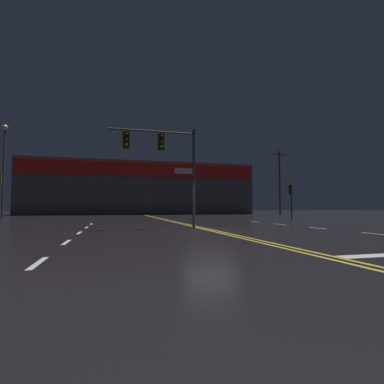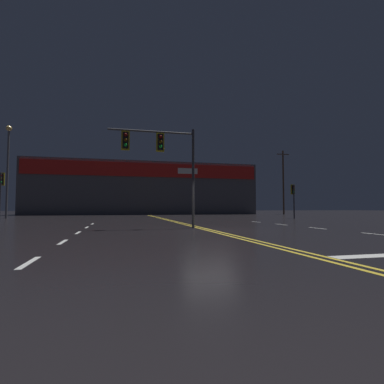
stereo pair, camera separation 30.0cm
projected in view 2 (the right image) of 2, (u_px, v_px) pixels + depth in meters
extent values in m
plane|color=black|center=(210.00, 230.00, 14.17)|extent=(200.00, 200.00, 0.00)
cube|color=gold|center=(207.00, 230.00, 14.13)|extent=(0.12, 60.00, 0.01)
cube|color=gold|center=(213.00, 230.00, 14.21)|extent=(0.12, 60.00, 0.01)
cube|color=silver|center=(29.00, 262.00, 5.79)|extent=(0.12, 1.40, 0.01)
cube|color=silver|center=(63.00, 242.00, 9.28)|extent=(0.12, 1.40, 0.01)
cube|color=silver|center=(78.00, 233.00, 12.78)|extent=(0.12, 1.40, 0.01)
cube|color=silver|center=(87.00, 227.00, 16.27)|extent=(0.12, 1.40, 0.01)
cube|color=silver|center=(92.00, 224.00, 19.76)|extent=(0.12, 1.40, 0.01)
cube|color=silver|center=(375.00, 234.00, 12.07)|extent=(0.12, 1.40, 0.01)
cube|color=silver|center=(318.00, 228.00, 15.57)|extent=(0.12, 1.40, 0.01)
cube|color=silver|center=(281.00, 224.00, 19.06)|extent=(0.12, 1.40, 0.01)
cube|color=silver|center=(256.00, 222.00, 22.55)|extent=(0.12, 1.40, 0.01)
cylinder|color=#38383D|center=(193.00, 178.00, 15.86)|extent=(0.14, 0.14, 5.26)
cylinder|color=#38383D|center=(152.00, 132.00, 15.46)|extent=(4.42, 0.10, 0.10)
cube|color=black|center=(160.00, 142.00, 15.54)|extent=(0.28, 0.24, 0.84)
cube|color=gold|center=(160.00, 142.00, 15.54)|extent=(0.42, 0.08, 0.99)
sphere|color=#500705|center=(161.00, 137.00, 15.40)|extent=(0.17, 0.17, 0.17)
sphere|color=#543707|center=(161.00, 142.00, 15.39)|extent=(0.17, 0.17, 0.17)
sphere|color=green|center=(161.00, 146.00, 15.37)|extent=(0.17, 0.17, 0.17)
cube|color=black|center=(125.00, 140.00, 15.12)|extent=(0.28, 0.24, 0.84)
cube|color=gold|center=(125.00, 140.00, 15.12)|extent=(0.42, 0.08, 0.99)
sphere|color=#500705|center=(126.00, 135.00, 14.98)|extent=(0.17, 0.17, 0.17)
sphere|color=#543707|center=(126.00, 140.00, 14.97)|extent=(0.17, 0.17, 0.17)
sphere|color=green|center=(125.00, 145.00, 14.95)|extent=(0.17, 0.17, 0.17)
cylinder|color=#38383D|center=(0.00, 197.00, 22.69)|extent=(0.13, 0.13, 3.74)
cube|color=black|center=(2.00, 179.00, 22.94)|extent=(0.28, 0.24, 0.84)
cube|color=gold|center=(2.00, 179.00, 22.94)|extent=(0.42, 0.08, 0.99)
sphere|color=#500705|center=(1.00, 176.00, 22.80)|extent=(0.17, 0.17, 0.17)
sphere|color=#543707|center=(1.00, 179.00, 22.79)|extent=(0.17, 0.17, 0.17)
sphere|color=green|center=(1.00, 182.00, 22.77)|extent=(0.17, 0.17, 0.17)
cylinder|color=#38383D|center=(294.00, 202.00, 29.65)|extent=(0.13, 0.13, 3.37)
cube|color=black|center=(293.00, 189.00, 29.89)|extent=(0.28, 0.24, 0.84)
cube|color=gold|center=(293.00, 189.00, 29.89)|extent=(0.42, 0.08, 0.99)
sphere|color=#500705|center=(294.00, 187.00, 29.75)|extent=(0.17, 0.17, 0.17)
sphere|color=#543707|center=(294.00, 189.00, 29.73)|extent=(0.17, 0.17, 0.17)
sphere|color=green|center=(294.00, 192.00, 29.72)|extent=(0.17, 0.17, 0.17)
cylinder|color=#59595E|center=(7.00, 174.00, 30.31)|extent=(0.20, 0.20, 9.02)
sphere|color=#F4C666|center=(9.00, 128.00, 30.56)|extent=(0.56, 0.56, 0.56)
cube|color=#4C4C51|center=(144.00, 189.00, 50.88)|extent=(36.40, 10.00, 8.38)
cube|color=red|center=(147.00, 170.00, 46.08)|extent=(35.67, 0.20, 2.10)
cube|color=white|center=(188.00, 171.00, 47.54)|extent=(3.20, 0.16, 0.90)
cylinder|color=#4C3828|center=(283.00, 182.00, 49.08)|extent=(0.26, 0.26, 10.50)
cube|color=#4C3828|center=(283.00, 154.00, 49.33)|extent=(2.20, 0.12, 0.12)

